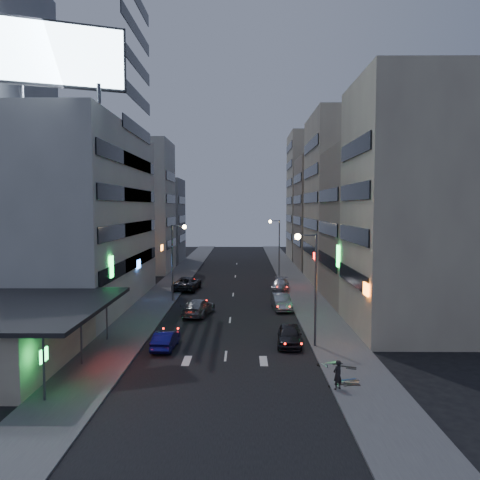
{
  "coord_description": "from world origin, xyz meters",
  "views": [
    {
      "loc": [
        1.21,
        -26.73,
        10.01
      ],
      "look_at": [
        0.86,
        16.76,
        6.92
      ],
      "focal_mm": 35.0,
      "sensor_mm": 36.0,
      "label": 1
    }
  ],
  "objects_px": {
    "parked_car_right_near": "(289,335)",
    "person": "(338,375)",
    "parked_car_right_mid": "(281,302)",
    "scooter_silver_a": "(359,372)",
    "scooter_silver_b": "(338,353)",
    "scooter_blue": "(355,369)",
    "road_car_silver": "(198,307)",
    "parked_car_right_far": "(280,285)",
    "scooter_black_b": "(357,359)",
    "scooter_black_a": "(350,374)",
    "road_car_blue": "(166,340)",
    "parked_car_left": "(187,283)"
  },
  "relations": [
    {
      "from": "parked_car_right_near",
      "to": "person",
      "type": "bearing_deg",
      "value": -73.31
    },
    {
      "from": "parked_car_right_near",
      "to": "parked_car_right_mid",
      "type": "relative_size",
      "value": 0.95
    },
    {
      "from": "parked_car_right_near",
      "to": "scooter_silver_a",
      "type": "xyz_separation_m",
      "value": [
        3.18,
        -7.54,
        -0.0
      ]
    },
    {
      "from": "parked_car_right_mid",
      "to": "scooter_silver_b",
      "type": "relative_size",
      "value": 2.43
    },
    {
      "from": "scooter_blue",
      "to": "road_car_silver",
      "type": "bearing_deg",
      "value": 15.78
    },
    {
      "from": "road_car_silver",
      "to": "parked_car_right_mid",
      "type": "bearing_deg",
      "value": -151.16
    },
    {
      "from": "parked_car_right_far",
      "to": "scooter_silver_a",
      "type": "xyz_separation_m",
      "value": [
        2.11,
        -29.61,
        0.04
      ]
    },
    {
      "from": "parked_car_right_near",
      "to": "scooter_black_b",
      "type": "height_order",
      "value": "parked_car_right_near"
    },
    {
      "from": "parked_car_right_mid",
      "to": "scooter_black_a",
      "type": "distance_m",
      "value": 19.49
    },
    {
      "from": "parked_car_right_mid",
      "to": "road_car_blue",
      "type": "bearing_deg",
      "value": -130.06
    },
    {
      "from": "parked_car_left",
      "to": "scooter_silver_a",
      "type": "distance_m",
      "value": 32.71
    },
    {
      "from": "scooter_black_a",
      "to": "road_car_blue",
      "type": "bearing_deg",
      "value": 44.79
    },
    {
      "from": "person",
      "to": "scooter_black_b",
      "type": "relative_size",
      "value": 0.92
    },
    {
      "from": "scooter_blue",
      "to": "scooter_black_b",
      "type": "distance_m",
      "value": 1.87
    },
    {
      "from": "parked_car_left",
      "to": "road_car_blue",
      "type": "relative_size",
      "value": 1.5
    },
    {
      "from": "parked_car_left",
      "to": "parked_car_right_far",
      "type": "bearing_deg",
      "value": -175.86
    },
    {
      "from": "parked_car_right_mid",
      "to": "scooter_black_a",
      "type": "xyz_separation_m",
      "value": [
        2.31,
        -19.36,
        -0.14
      ]
    },
    {
      "from": "road_car_silver",
      "to": "person",
      "type": "xyz_separation_m",
      "value": [
        9.3,
        -17.81,
        0.18
      ]
    },
    {
      "from": "road_car_blue",
      "to": "person",
      "type": "xyz_separation_m",
      "value": [
        10.6,
        -7.6,
        0.28
      ]
    },
    {
      "from": "road_car_blue",
      "to": "scooter_blue",
      "type": "bearing_deg",
      "value": 157.27
    },
    {
      "from": "scooter_silver_a",
      "to": "scooter_black_a",
      "type": "bearing_deg",
      "value": 106.07
    },
    {
      "from": "scooter_blue",
      "to": "scooter_black_b",
      "type": "height_order",
      "value": "scooter_black_b"
    },
    {
      "from": "scooter_black_a",
      "to": "scooter_silver_a",
      "type": "height_order",
      "value": "scooter_silver_a"
    },
    {
      "from": "road_car_blue",
      "to": "scooter_blue",
      "type": "xyz_separation_m",
      "value": [
        11.97,
        -5.91,
        -0.02
      ]
    },
    {
      "from": "scooter_black_a",
      "to": "scooter_blue",
      "type": "height_order",
      "value": "scooter_blue"
    },
    {
      "from": "parked_car_left",
      "to": "scooter_black_a",
      "type": "relative_size",
      "value": 3.61
    },
    {
      "from": "scooter_silver_a",
      "to": "parked_car_right_far",
      "type": "bearing_deg",
      "value": 10.03
    },
    {
      "from": "parked_car_right_near",
      "to": "scooter_black_b",
      "type": "distance_m",
      "value": 6.27
    },
    {
      "from": "scooter_black_a",
      "to": "scooter_silver_b",
      "type": "xyz_separation_m",
      "value": [
        0.08,
        3.67,
        0.08
      ]
    },
    {
      "from": "road_car_silver",
      "to": "scooter_black_b",
      "type": "distance_m",
      "value": 18.19
    },
    {
      "from": "person",
      "to": "parked_car_right_near",
      "type": "bearing_deg",
      "value": -113.67
    },
    {
      "from": "scooter_black_a",
      "to": "road_car_silver",
      "type": "bearing_deg",
      "value": 16.03
    },
    {
      "from": "scooter_silver_a",
      "to": "scooter_silver_b",
      "type": "bearing_deg",
      "value": 12.89
    },
    {
      "from": "parked_car_right_near",
      "to": "parked_car_right_mid",
      "type": "height_order",
      "value": "parked_car_right_mid"
    },
    {
      "from": "road_car_blue",
      "to": "parked_car_right_mid",
      "type": "bearing_deg",
      "value": -122.34
    },
    {
      "from": "parked_car_right_near",
      "to": "road_car_blue",
      "type": "relative_size",
      "value": 1.11
    },
    {
      "from": "person",
      "to": "scooter_silver_a",
      "type": "distance_m",
      "value": 1.75
    },
    {
      "from": "scooter_silver_a",
      "to": "person",
      "type": "bearing_deg",
      "value": 131.75
    },
    {
      "from": "road_car_silver",
      "to": "scooter_silver_b",
      "type": "height_order",
      "value": "road_car_silver"
    },
    {
      "from": "parked_car_right_near",
      "to": "parked_car_right_far",
      "type": "xyz_separation_m",
      "value": [
        1.07,
        22.06,
        -0.05
      ]
    },
    {
      "from": "scooter_black_a",
      "to": "scooter_blue",
      "type": "distance_m",
      "value": 0.89
    },
    {
      "from": "scooter_blue",
      "to": "person",
      "type": "bearing_deg",
      "value": 123.23
    },
    {
      "from": "scooter_black_b",
      "to": "person",
      "type": "bearing_deg",
      "value": 172.22
    },
    {
      "from": "scooter_black_b",
      "to": "parked_car_right_near",
      "type": "bearing_deg",
      "value": 56.74
    },
    {
      "from": "road_car_blue",
      "to": "scooter_silver_a",
      "type": "xyz_separation_m",
      "value": [
        12.01,
        -6.58,
        0.09
      ]
    },
    {
      "from": "scooter_silver_a",
      "to": "scooter_black_b",
      "type": "bearing_deg",
      "value": -5.38
    },
    {
      "from": "road_car_blue",
      "to": "scooter_silver_b",
      "type": "height_order",
      "value": "road_car_blue"
    },
    {
      "from": "parked_car_left",
      "to": "scooter_black_b",
      "type": "bearing_deg",
      "value": 122.24
    },
    {
      "from": "scooter_silver_b",
      "to": "person",
      "type": "bearing_deg",
      "value": 147.79
    },
    {
      "from": "scooter_blue",
      "to": "parked_car_right_near",
      "type": "bearing_deg",
      "value": 6.81
    }
  ]
}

